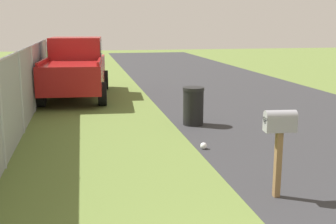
# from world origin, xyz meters

# --- Properties ---
(mailbox) EXTENTS (0.25, 0.48, 1.35)m
(mailbox) POSITION_xyz_m (3.71, -1.12, 1.07)
(mailbox) COLOR brown
(mailbox) RESTS_ON ground
(pickup_truck) EXTENTS (5.24, 2.50, 2.09)m
(pickup_truck) POSITION_xyz_m (13.51, 1.92, 1.10)
(pickup_truck) COLOR maroon
(pickup_truck) RESTS_ON ground
(trash_bin) EXTENTS (0.55, 0.55, 0.98)m
(trash_bin) POSITION_xyz_m (8.46, -1.07, 0.50)
(trash_bin) COLOR black
(trash_bin) RESTS_ON ground
(fence_section) EXTENTS (15.50, 0.07, 1.96)m
(fence_section) POSITION_xyz_m (8.45, 3.14, 1.05)
(fence_section) COLOR #9EA3A8
(fence_section) RESTS_ON ground
(litter_bag_midfield_b) EXTENTS (0.14, 0.14, 0.14)m
(litter_bag_midfield_b) POSITION_xyz_m (6.31, -0.73, 0.07)
(litter_bag_midfield_b) COLOR silver
(litter_bag_midfield_b) RESTS_ON ground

